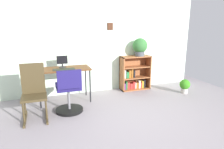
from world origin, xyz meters
TOP-DOWN VIEW (x-y plane):
  - ground_plane at (0.00, 0.00)m, footprint 6.24×6.24m
  - wall_back at (0.00, 2.15)m, footprint 5.20×0.12m
  - desk at (-0.86, 1.66)m, footprint 1.09×0.53m
  - monitor at (-0.87, 1.75)m, footprint 0.22×0.15m
  - keyboard at (-0.87, 1.52)m, footprint 0.43×0.13m
  - office_chair at (-0.85, 1.04)m, footprint 0.52×0.55m
  - rocking_chair at (-1.45, 1.07)m, footprint 0.42×0.64m
  - bookshelf_low at (0.91, 1.95)m, footprint 0.75×0.30m
  - potted_plant_on_shelf at (1.03, 1.90)m, footprint 0.36×0.36m
  - potted_plant_floor at (1.92, 1.23)m, footprint 0.25×0.25m

SIDE VIEW (x-z plane):
  - ground_plane at x=0.00m, z-range 0.00..0.00m
  - potted_plant_floor at x=1.92m, z-range 0.02..0.37m
  - bookshelf_low at x=0.91m, z-range -0.05..0.81m
  - office_chair at x=-0.85m, z-range -0.05..0.81m
  - rocking_chair at x=-1.45m, z-range 0.00..0.96m
  - desk at x=-0.86m, z-range 0.30..1.04m
  - keyboard at x=-0.87m, z-range 0.73..0.75m
  - monitor at x=-0.87m, z-range 0.73..0.98m
  - potted_plant_on_shelf at x=1.03m, z-range 0.87..1.31m
  - wall_back at x=0.00m, z-range 0.00..2.32m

